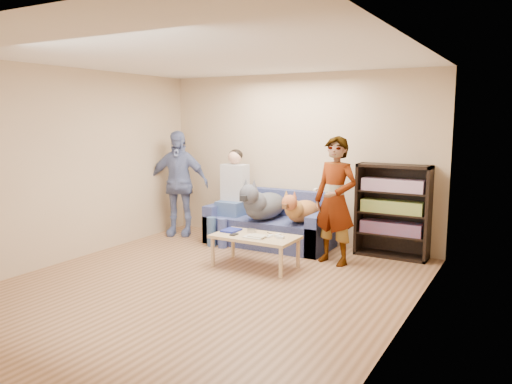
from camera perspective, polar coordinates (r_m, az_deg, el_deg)
The scene contains 26 objects.
ground at distance 5.91m, azimuth -5.84°, elevation -10.68°, with size 5.00×5.00×0.00m, color brown.
ceiling at distance 5.62m, azimuth -6.26°, elevation 15.22°, with size 5.00×5.00×0.00m, color white.
wall_back at distance 7.78m, azimuth 4.73°, elevation 3.80°, with size 4.50×4.50×0.00m, color tan.
wall_left at distance 7.16m, azimuth -20.89°, elevation 2.85°, with size 5.00×5.00×0.00m, color tan.
wall_right at distance 4.69m, azimuth 16.94°, elevation 0.30°, with size 5.00×5.00×0.00m, color tan.
blanket at distance 7.20m, azimuth 7.03°, elevation -3.16°, with size 0.36×0.30×0.12m, color #B7B7BC.
person_standing_right at distance 6.66m, azimuth 9.05°, elevation -1.00°, with size 0.62×0.41×1.70m, color gray.
person_standing_left at distance 8.30m, azimuth -8.91°, elevation 0.99°, with size 1.01×0.42×1.73m, color #7A89C4.
held_controller at distance 6.53m, azimuth 6.82°, elevation 0.26°, with size 0.04×0.12×0.03m, color white.
notebook_blue at distance 6.74m, azimuth -2.85°, elevation -4.39°, with size 0.20×0.26×0.03m, color navy.
papers at distance 6.39m, azimuth -0.15°, elevation -5.15°, with size 0.26×0.20×0.01m, color beige.
magazine at distance 6.39m, azimuth 0.18°, elevation -5.03°, with size 0.22×0.17×0.01m, color #BAAF94.
camera_silver at distance 6.66m, azimuth -0.48°, elevation -4.44°, with size 0.11×0.06×0.05m, color #BBBBC0.
controller_a at distance 6.46m, azimuth 2.52°, elevation -4.95°, with size 0.04×0.13×0.03m, color silver.
controller_b at distance 6.35m, azimuth 2.83°, elevation -5.18°, with size 0.09×0.06×0.03m, color silver.
headphone_cup_a at distance 6.39m, azimuth 1.38°, elevation -5.14°, with size 0.07×0.07×0.02m, color silver.
headphone_cup_b at distance 6.46m, azimuth 1.72°, elevation -4.99°, with size 0.07×0.07×0.02m, color white.
pen_orange at distance 6.38m, azimuth -0.96°, elevation -5.22°, with size 0.01×0.01×0.14m, color orange.
pen_black at distance 6.60m, azimuth 1.59°, elevation -4.75°, with size 0.01×0.01×0.14m, color black.
wallet at distance 6.53m, azimuth -2.53°, elevation -4.87°, with size 0.07×0.12×0.01m, color black.
sofa at distance 7.68m, azimuth 1.67°, elevation -3.93°, with size 1.90×0.85×0.82m.
person_seated at distance 7.79m, azimuth -2.81°, elevation -0.08°, with size 0.40×0.73×1.47m.
dog_gray at distance 7.41m, azimuth 0.75°, elevation -1.42°, with size 0.45×1.27×0.66m.
dog_tan at distance 7.25m, azimuth 5.09°, elevation -2.07°, with size 0.36×1.14×0.52m.
coffee_table at distance 6.52m, azimuth -0.09°, elevation -5.38°, with size 1.10×0.60×0.42m.
bookshelf at distance 7.19m, azimuth 15.38°, elevation -1.87°, with size 1.00×0.34×1.30m.
Camera 1 is at (3.25, -4.54, 1.95)m, focal length 35.00 mm.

